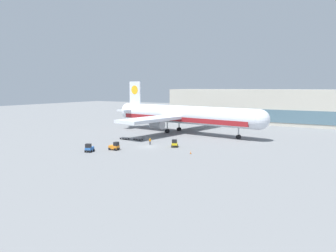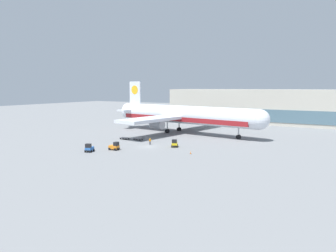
{
  "view_description": "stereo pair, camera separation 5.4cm",
  "coord_description": "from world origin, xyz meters",
  "px_view_note": "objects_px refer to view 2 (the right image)",
  "views": [
    {
      "loc": [
        45.23,
        -67.83,
        14.99
      ],
      "look_at": [
        -1.12,
        11.81,
        4.0
      ],
      "focal_mm": 35.0,
      "sensor_mm": 36.0,
      "label": 1
    },
    {
      "loc": [
        45.28,
        -67.81,
        14.99
      ],
      "look_at": [
        -1.12,
        11.81,
        4.0
      ],
      "focal_mm": 35.0,
      "sensor_mm": 36.0,
      "label": 2
    }
  ],
  "objects_px": {
    "baggage_tug_far": "(174,144)",
    "ground_crew_near": "(150,141)",
    "traffic_cone_near": "(191,152)",
    "baggage_tug_mid": "(89,148)",
    "baggage_tug_foreground": "(115,146)",
    "airplane_main": "(181,115)",
    "baggage_dolly_second": "(138,139)",
    "baggage_dolly_lead": "(125,138)"
  },
  "relations": [
    {
      "from": "airplane_main",
      "to": "traffic_cone_near",
      "type": "relative_size",
      "value": 78.86
    },
    {
      "from": "baggage_tug_mid",
      "to": "baggage_dolly_second",
      "type": "distance_m",
      "value": 19.62
    },
    {
      "from": "baggage_dolly_lead",
      "to": "ground_crew_near",
      "type": "height_order",
      "value": "ground_crew_near"
    },
    {
      "from": "baggage_tug_far",
      "to": "ground_crew_near",
      "type": "height_order",
      "value": "baggage_tug_far"
    },
    {
      "from": "baggage_tug_far",
      "to": "traffic_cone_near",
      "type": "bearing_deg",
      "value": 25.29
    },
    {
      "from": "airplane_main",
      "to": "baggage_dolly_lead",
      "type": "bearing_deg",
      "value": -103.3
    },
    {
      "from": "baggage_tug_mid",
      "to": "ground_crew_near",
      "type": "distance_m",
      "value": 16.63
    },
    {
      "from": "baggage_tug_far",
      "to": "airplane_main",
      "type": "bearing_deg",
      "value": 176.71
    },
    {
      "from": "airplane_main",
      "to": "baggage_dolly_second",
      "type": "relative_size",
      "value": 15.5
    },
    {
      "from": "baggage_tug_mid",
      "to": "baggage_tug_far",
      "type": "height_order",
      "value": "same"
    },
    {
      "from": "airplane_main",
      "to": "baggage_tug_foreground",
      "type": "height_order",
      "value": "airplane_main"
    },
    {
      "from": "baggage_tug_far",
      "to": "traffic_cone_near",
      "type": "xyz_separation_m",
      "value": [
        7.29,
        -5.57,
        -0.52
      ]
    },
    {
      "from": "baggage_tug_mid",
      "to": "baggage_tug_far",
      "type": "bearing_deg",
      "value": 116.57
    },
    {
      "from": "baggage_tug_foreground",
      "to": "baggage_tug_far",
      "type": "height_order",
      "value": "same"
    },
    {
      "from": "baggage_dolly_second",
      "to": "ground_crew_near",
      "type": "relative_size",
      "value": 2.02
    },
    {
      "from": "baggage_tug_mid",
      "to": "baggage_dolly_second",
      "type": "bearing_deg",
      "value": 159.18
    },
    {
      "from": "baggage_tug_mid",
      "to": "traffic_cone_near",
      "type": "height_order",
      "value": "baggage_tug_mid"
    },
    {
      "from": "baggage_dolly_lead",
      "to": "baggage_tug_mid",
      "type": "bearing_deg",
      "value": -79.55
    },
    {
      "from": "airplane_main",
      "to": "baggage_tug_far",
      "type": "relative_size",
      "value": 20.57
    },
    {
      "from": "baggage_tug_foreground",
      "to": "baggage_tug_mid",
      "type": "distance_m",
      "value": 5.98
    },
    {
      "from": "baggage_tug_foreground",
      "to": "ground_crew_near",
      "type": "bearing_deg",
      "value": 67.13
    },
    {
      "from": "baggage_tug_foreground",
      "to": "baggage_dolly_lead",
      "type": "height_order",
      "value": "baggage_tug_foreground"
    },
    {
      "from": "baggage_dolly_lead",
      "to": "traffic_cone_near",
      "type": "height_order",
      "value": "traffic_cone_near"
    },
    {
      "from": "traffic_cone_near",
      "to": "baggage_dolly_lead",
      "type": "bearing_deg",
      "value": 160.63
    },
    {
      "from": "baggage_tug_foreground",
      "to": "ground_crew_near",
      "type": "relative_size",
      "value": 1.39
    },
    {
      "from": "ground_crew_near",
      "to": "traffic_cone_near",
      "type": "relative_size",
      "value": 2.52
    },
    {
      "from": "airplane_main",
      "to": "traffic_cone_near",
      "type": "height_order",
      "value": "airplane_main"
    },
    {
      "from": "baggage_tug_foreground",
      "to": "ground_crew_near",
      "type": "distance_m",
      "value": 10.87
    },
    {
      "from": "baggage_dolly_second",
      "to": "baggage_tug_foreground",
      "type": "bearing_deg",
      "value": -78.58
    },
    {
      "from": "airplane_main",
      "to": "baggage_dolly_lead",
      "type": "xyz_separation_m",
      "value": [
        -8.03,
        -19.88,
        -5.45
      ]
    },
    {
      "from": "ground_crew_near",
      "to": "traffic_cone_near",
      "type": "height_order",
      "value": "ground_crew_near"
    },
    {
      "from": "baggage_tug_mid",
      "to": "traffic_cone_near",
      "type": "distance_m",
      "value": 23.57
    },
    {
      "from": "airplane_main",
      "to": "baggage_tug_far",
      "type": "distance_m",
      "value": 26.04
    },
    {
      "from": "airplane_main",
      "to": "traffic_cone_near",
      "type": "bearing_deg",
      "value": -49.84
    },
    {
      "from": "baggage_tug_mid",
      "to": "baggage_tug_far",
      "type": "distance_m",
      "value": 20.9
    },
    {
      "from": "baggage_tug_foreground",
      "to": "baggage_tug_far",
      "type": "relative_size",
      "value": 0.91
    },
    {
      "from": "baggage_tug_far",
      "to": "baggage_dolly_lead",
      "type": "bearing_deg",
      "value": -127.99
    },
    {
      "from": "baggage_tug_foreground",
      "to": "baggage_tug_far",
      "type": "xyz_separation_m",
      "value": [
        10.49,
        10.65,
        0.0
      ]
    },
    {
      "from": "airplane_main",
      "to": "traffic_cone_near",
      "type": "distance_m",
      "value": 34.35
    },
    {
      "from": "traffic_cone_near",
      "to": "baggage_tug_far",
      "type": "bearing_deg",
      "value": 142.6
    },
    {
      "from": "baggage_dolly_lead",
      "to": "ground_crew_near",
      "type": "xyz_separation_m",
      "value": [
        11.3,
        -3.78,
        0.71
      ]
    },
    {
      "from": "baggage_tug_far",
      "to": "ground_crew_near",
      "type": "relative_size",
      "value": 1.52
    }
  ]
}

